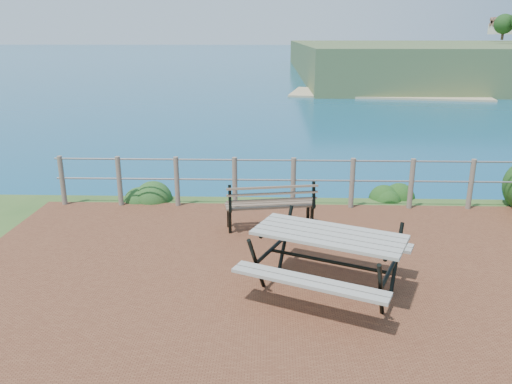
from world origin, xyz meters
TOP-DOWN VIEW (x-y plane):
  - ground at (0.00, 0.00)m, footprint 10.00×7.00m
  - ocean at (0.00, 200.00)m, footprint 1200.00×1200.00m
  - safety_railing at (0.00, 3.35)m, footprint 9.40×0.10m
  - picnic_table at (0.33, -0.03)m, footprint 2.09×1.56m
  - park_bench at (-0.45, 2.21)m, footprint 1.61×0.65m
  - shrub_lip_west at (-2.99, 3.73)m, footprint 0.84×0.84m
  - shrub_lip_east at (2.14, 3.97)m, footprint 0.77×0.77m

SIDE VIEW (x-z plane):
  - ground at x=0.00m, z-range -0.06..0.06m
  - ocean at x=0.00m, z-range 0.00..0.00m
  - shrub_lip_west at x=-2.99m, z-range -0.31..0.31m
  - shrub_lip_east at x=2.14m, z-range -0.26..0.26m
  - picnic_table at x=0.33m, z-range 0.11..0.93m
  - safety_railing at x=0.00m, z-range 0.07..1.07m
  - park_bench at x=-0.45m, z-range 0.14..1.02m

